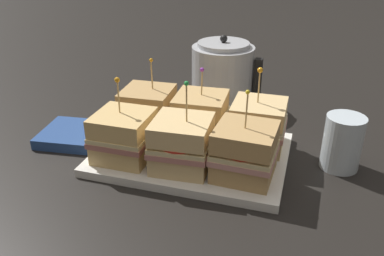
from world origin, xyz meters
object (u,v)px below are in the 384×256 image
sandwich_front_center (182,144)px  sandwich_back_left (148,110)px  sandwich_front_right (245,152)px  sandwich_back_right (258,125)px  napkin_stack (73,134)px  sandwich_back_center (199,116)px  drinking_glass (342,143)px  serving_platter (192,154)px  kettle_steel (223,75)px  sandwich_front_left (124,136)px

sandwich_front_center → sandwich_back_left: 0.18m
sandwich_front_right → sandwich_back_right: size_ratio=0.98×
sandwich_back_right → napkin_stack: (-0.43, -0.06, -0.06)m
napkin_stack → sandwich_front_right: bearing=-8.7°
sandwich_back_center → sandwich_back_right: sandwich_back_right is taller
sandwich_front_right → drinking_glass: size_ratio=1.53×
sandwich_front_right → sandwich_back_left: 0.28m
sandwich_back_left → napkin_stack: 0.19m
sandwich_front_right → sandwich_back_right: bearing=87.0°
sandwich_front_center → sandwich_back_center: bearing=90.9°
serving_platter → drinking_glass: bearing=10.0°
sandwich_back_center → drinking_glass: 0.31m
sandwich_front_right → kettle_steel: (-0.13, 0.38, 0.02)m
serving_platter → sandwich_front_center: size_ratio=2.21×
sandwich_front_left → napkin_stack: bearing=158.3°
serving_platter → kettle_steel: kettle_steel is taller
serving_platter → sandwich_back_center: size_ratio=2.47×
sandwich_back_center → sandwich_back_right: (0.13, -0.00, 0.00)m
drinking_glass → sandwich_back_right: bearing=177.2°
sandwich_front_center → sandwich_front_right: 0.12m
kettle_steel → sandwich_front_right: bearing=-70.8°
sandwich_front_left → sandwich_front_center: 0.13m
serving_platter → sandwich_back_left: sandwich_back_left is taller
sandwich_back_center → sandwich_front_right: bearing=-45.5°
napkin_stack → sandwich_front_left: bearing=-21.7°
sandwich_front_left → sandwich_back_center: sandwich_front_left is taller
sandwich_back_right → sandwich_back_center: bearing=177.9°
sandwich_front_right → drinking_glass: bearing=32.6°
serving_platter → sandwich_back_left: bearing=152.7°
sandwich_front_left → sandwich_back_left: 0.13m
sandwich_front_center → kettle_steel: bearing=90.9°
sandwich_back_left → sandwich_back_right: bearing=-0.8°
sandwich_front_right → drinking_glass: (0.18, 0.12, -0.01)m
sandwich_back_center → sandwich_back_right: bearing=-2.1°
sandwich_front_right → napkin_stack: (-0.42, 0.06, -0.06)m
serving_platter → sandwich_front_center: (-0.00, -0.07, 0.06)m
sandwich_back_left → sandwich_back_right: (0.26, -0.00, 0.00)m
sandwich_back_right → sandwich_front_right: bearing=-93.0°
sandwich_front_center → drinking_glass: 0.33m
kettle_steel → sandwich_front_center: bearing=-89.1°
sandwich_back_center → serving_platter: bearing=-87.6°
drinking_glass → kettle_steel: bearing=140.2°
sandwich_back_center → kettle_steel: kettle_steel is taller
sandwich_front_right → sandwich_back_right: (0.01, 0.12, 0.00)m
sandwich_front_left → napkin_stack: size_ratio=1.14×
sandwich_back_right → napkin_stack: size_ratio=1.19×
napkin_stack → sandwich_front_center: bearing=-13.1°
sandwich_front_left → sandwich_front_right: (0.25, 0.00, 0.00)m
sandwich_front_left → sandwich_back_right: sandwich_back_right is taller
sandwich_front_left → drinking_glass: size_ratio=1.50×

